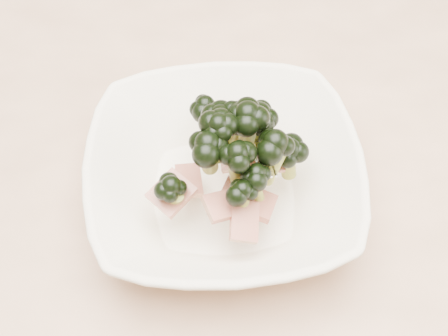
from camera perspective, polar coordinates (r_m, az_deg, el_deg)
The scene contains 2 objects.
dining_table at distance 0.73m, azimuth -2.64°, elevation -6.93°, with size 1.20×0.80×0.75m.
broccoli_dish at distance 0.61m, azimuth 0.17°, elevation -0.51°, with size 0.27×0.27×0.13m.
Camera 1 is at (0.01, -0.37, 1.28)m, focal length 50.00 mm.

